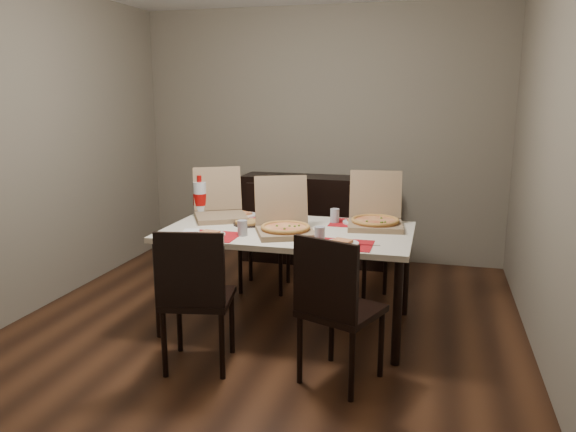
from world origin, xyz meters
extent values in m
cube|color=#462715|center=(0.00, 0.00, -0.01)|extent=(3.80, 4.00, 0.02)
cube|color=gray|center=(0.00, 2.01, 1.30)|extent=(3.80, 0.02, 2.60)
cube|color=gray|center=(-1.91, 0.00, 1.30)|extent=(0.02, 4.00, 2.60)
cube|color=gray|center=(1.91, 0.00, 1.30)|extent=(0.02, 4.00, 2.60)
cube|color=black|center=(0.00, 1.78, 0.45)|extent=(1.50, 0.40, 0.90)
cube|color=beige|center=(0.16, 0.09, 0.73)|extent=(1.80, 1.00, 0.04)
cylinder|color=black|center=(-0.68, -0.35, 0.35)|extent=(0.06, 0.06, 0.71)
cylinder|color=black|center=(1.00, -0.35, 0.35)|extent=(0.06, 0.06, 0.71)
cylinder|color=black|center=(-0.68, 0.53, 0.35)|extent=(0.06, 0.06, 0.71)
cylinder|color=black|center=(1.00, 0.53, 0.35)|extent=(0.06, 0.06, 0.71)
cube|color=black|center=(-0.23, -0.68, 0.45)|extent=(0.49, 0.49, 0.04)
cube|color=black|center=(-0.19, -0.86, 0.70)|extent=(0.42, 0.11, 0.46)
cylinder|color=black|center=(-0.37, -0.89, 0.21)|extent=(0.04, 0.04, 0.43)
cylinder|color=black|center=(-0.02, -0.82, 0.21)|extent=(0.04, 0.04, 0.43)
cylinder|color=black|center=(-0.44, -0.53, 0.21)|extent=(0.04, 0.04, 0.43)
cylinder|color=black|center=(-0.08, -0.47, 0.21)|extent=(0.04, 0.04, 0.43)
cube|color=black|center=(0.69, -0.64, 0.45)|extent=(0.54, 0.54, 0.04)
cube|color=black|center=(0.62, -0.82, 0.70)|extent=(0.40, 0.18, 0.46)
cylinder|color=black|center=(0.46, -0.74, 0.21)|extent=(0.04, 0.04, 0.43)
cylinder|color=black|center=(0.79, -0.88, 0.21)|extent=(0.04, 0.04, 0.43)
cylinder|color=black|center=(0.59, -0.41, 0.21)|extent=(0.04, 0.04, 0.43)
cylinder|color=black|center=(0.92, -0.54, 0.21)|extent=(0.04, 0.04, 0.43)
cube|color=black|center=(-0.25, 0.84, 0.45)|extent=(0.45, 0.45, 0.04)
cube|color=black|center=(-0.27, 1.03, 0.70)|extent=(0.42, 0.06, 0.46)
cylinder|color=black|center=(-0.09, 1.03, 0.21)|extent=(0.04, 0.04, 0.43)
cylinder|color=black|center=(-0.45, 1.01, 0.21)|extent=(0.04, 0.04, 0.43)
cylinder|color=black|center=(-0.06, 0.67, 0.21)|extent=(0.04, 0.04, 0.43)
cylinder|color=black|center=(-0.42, 0.65, 0.21)|extent=(0.04, 0.04, 0.43)
cube|color=black|center=(0.57, 0.85, 0.45)|extent=(0.55, 0.55, 0.04)
cube|color=black|center=(0.65, 1.03, 0.70)|extent=(0.40, 0.19, 0.46)
cylinder|color=black|center=(0.81, 0.95, 0.21)|extent=(0.04, 0.04, 0.43)
cylinder|color=black|center=(0.48, 1.09, 0.21)|extent=(0.04, 0.04, 0.43)
cylinder|color=black|center=(0.67, 0.62, 0.21)|extent=(0.04, 0.04, 0.43)
cylinder|color=black|center=(0.34, 0.76, 0.21)|extent=(0.04, 0.04, 0.43)
cube|color=#B80C15|center=(-0.31, -0.25, 0.75)|extent=(0.40, 0.30, 0.00)
cylinder|color=white|center=(-0.31, -0.25, 0.76)|extent=(0.21, 0.21, 0.01)
cube|color=#E9C974|center=(-0.31, -0.25, 0.78)|extent=(0.13, 0.11, 0.02)
cylinder|color=#A1A2AB|center=(-0.10, -0.18, 0.81)|extent=(0.07, 0.07, 0.11)
cube|color=#B2B2B7|center=(-0.46, -0.23, 0.75)|extent=(0.20, 0.04, 0.00)
cube|color=white|center=(-0.47, -0.21, 0.76)|extent=(0.13, 0.13, 0.02)
cube|color=#B80C15|center=(0.62, -0.24, 0.75)|extent=(0.40, 0.30, 0.00)
cylinder|color=white|center=(0.62, -0.24, 0.76)|extent=(0.22, 0.22, 0.01)
cube|color=#E9C974|center=(0.62, -0.24, 0.78)|extent=(0.14, 0.12, 0.02)
cylinder|color=#A1A2AB|center=(0.47, -0.23, 0.81)|extent=(0.07, 0.07, 0.11)
cube|color=#B2B2B7|center=(0.77, -0.22, 0.75)|extent=(0.20, 0.04, 0.00)
cube|color=#B80C15|center=(-0.31, 0.43, 0.75)|extent=(0.40, 0.30, 0.00)
cylinder|color=white|center=(-0.31, 0.43, 0.76)|extent=(0.23, 0.23, 0.01)
cube|color=#E9C974|center=(-0.31, 0.43, 0.78)|extent=(0.15, 0.13, 0.02)
cylinder|color=#A1A2AB|center=(-0.14, 0.37, 0.81)|extent=(0.07, 0.07, 0.11)
cube|color=#B2B2B7|center=(-0.43, 0.44, 0.75)|extent=(0.20, 0.04, 0.00)
cube|color=white|center=(-0.47, 0.47, 0.76)|extent=(0.13, 0.13, 0.02)
cube|color=#B80C15|center=(0.62, 0.40, 0.75)|extent=(0.40, 0.30, 0.00)
cylinder|color=white|center=(0.62, 0.40, 0.76)|extent=(0.21, 0.21, 0.01)
cube|color=#E9C974|center=(0.62, 0.40, 0.78)|extent=(0.15, 0.14, 0.02)
cylinder|color=#A1A2AB|center=(0.45, 0.39, 0.81)|extent=(0.07, 0.07, 0.11)
cube|color=#B2B2B7|center=(0.78, 0.42, 0.75)|extent=(0.20, 0.04, 0.00)
cube|color=white|center=(0.16, 0.04, 0.76)|extent=(0.15, 0.16, 0.02)
cube|color=#866B4D|center=(0.19, -0.08, 0.77)|extent=(0.51, 0.51, 0.04)
cube|color=#866B4D|center=(0.11, 0.10, 0.97)|extent=(0.39, 0.24, 0.35)
cylinder|color=#E9C974|center=(0.19, -0.08, 0.80)|extent=(0.44, 0.44, 0.02)
cube|color=#866B4D|center=(0.77, 0.30, 0.77)|extent=(0.44, 0.44, 0.04)
cube|color=#866B4D|center=(0.75, 0.50, 0.97)|extent=(0.40, 0.13, 0.36)
cylinder|color=#E9C974|center=(0.77, 0.30, 0.80)|extent=(0.38, 0.38, 0.02)
cube|color=#866B4D|center=(-0.44, 0.28, 0.77)|extent=(0.53, 0.53, 0.04)
cube|color=#866B4D|center=(-0.53, 0.45, 0.97)|extent=(0.38, 0.26, 0.35)
cylinder|color=black|center=(-0.17, 0.15, 0.76)|extent=(0.23, 0.23, 0.01)
cylinder|color=tan|center=(-0.17, 0.15, 0.77)|extent=(0.20, 0.20, 0.02)
imported|color=white|center=(0.18, 0.30, 0.76)|extent=(0.16, 0.16, 0.03)
cylinder|color=silver|center=(-0.66, 0.38, 0.89)|extent=(0.11, 0.11, 0.28)
cylinder|color=#A00907|center=(-0.66, 0.38, 0.88)|extent=(0.11, 0.11, 0.10)
cylinder|color=#A00907|center=(-0.66, 0.38, 1.05)|extent=(0.04, 0.04, 0.05)
camera|label=1|loc=(1.19, -3.79, 1.72)|focal=35.00mm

